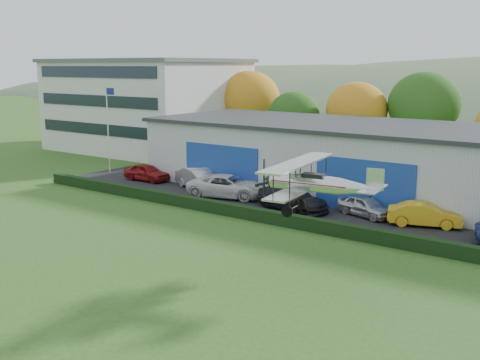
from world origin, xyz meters
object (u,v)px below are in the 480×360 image
Objects in this scene: hangar at (398,162)px; car_5 at (425,214)px; biplane at (315,182)px; car_3 at (292,198)px; car_2 at (228,186)px; car_1 at (200,179)px; flagpole at (108,121)px; car_0 at (147,172)px; car_4 at (365,206)px; office_block at (147,104)px.

hangar is 9.29× the size of car_5.
hangar reaches higher than biplane.
hangar reaches higher than car_3.
car_2 is 14.45m from car_5.
car_5 is (17.93, -0.12, -0.11)m from car_1.
flagpole reaches higher than car_2.
car_3 is 12.38m from biplane.
biplane is at bearing -105.48° from car_1.
flagpole is 21.21m from car_3.
hangar is at bearing -72.77° from car_0.
car_0 reaches higher than car_4.
office_block reaches higher than car_5.
office_block is 32.89m from car_3.
car_2 is 1.36× the size of car_5.
car_0 is 1.07× the size of car_4.
hangar is 1.97× the size of office_block.
flagpole is 15.48m from car_2.
car_2 is at bearing -32.69° from office_block.
car_2 is at bearing -86.50° from car_1.
hangar is 12.77m from car_2.
hangar is at bearing 21.95° from car_4.
flagpole is at bearing 149.02° from biplane.
office_block is 40.18m from car_5.
office_block is at bearing 73.34° from car_1.
car_4 is at bearing -22.50° from office_block.
flagpole is 1.34× the size of car_2.
car_4 is at bearing -102.93° from car_2.
car_1 is at bearing 106.99° from car_4.
car_1 is at bearing 138.06° from biplane.
car_5 is at bearing -71.72° from car_1.
hangar is at bearing -12.01° from office_block.
car_5 is (14.43, 0.83, -0.11)m from car_2.
flagpole reaches higher than car_5.
car_3 reaches higher than car_0.
car_2 is at bearing -97.69° from car_0.
hangar is 18.10m from biplane.
hangar is at bearing -17.40° from car_3.
office_block is at bearing 71.82° from car_3.
car_3 is 0.80× the size of biplane.
car_4 is (0.55, -6.88, -1.93)m from hangar.
flagpole is 1.19× the size of biplane.
car_3 is 1.23× the size of car_5.
flagpole reaches higher than car_1.
office_block reaches higher than car_1.
car_3 is 8.68m from car_5.
flagpole is at bearing 78.86° from car_0.
car_2 is 0.89× the size of biplane.
office_block is 5.22× the size of car_4.
car_3 is (15.19, -1.33, 0.06)m from car_0.
car_0 is 5.85m from car_1.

